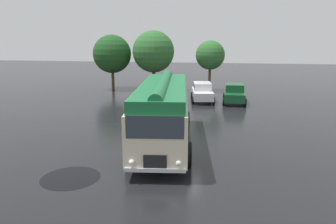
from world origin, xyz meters
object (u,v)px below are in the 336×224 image
object	(u,v)px
vintage_bus	(163,109)
car_mid_left	(202,92)
car_near_left	(172,93)
car_mid_right	(234,93)

from	to	relation	value
vintage_bus	car_mid_left	distance (m)	12.69
vintage_bus	car_near_left	distance (m)	11.56
car_mid_left	car_mid_right	size ratio (longest dim) A/B	1.05
car_mid_right	vintage_bus	bearing A→B (deg)	-108.00
car_mid_left	car_mid_right	xyz separation A→B (m)	(2.81, -0.25, 0.00)
car_near_left	car_mid_left	xyz separation A→B (m)	(2.58, 1.16, 0.00)
car_near_left	car_mid_right	xyz separation A→B (m)	(5.38, 0.91, 0.00)
vintage_bus	car_mid_right	distance (m)	13.02
vintage_bus	car_mid_right	size ratio (longest dim) A/B	2.46
car_near_left	car_mid_right	distance (m)	5.46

